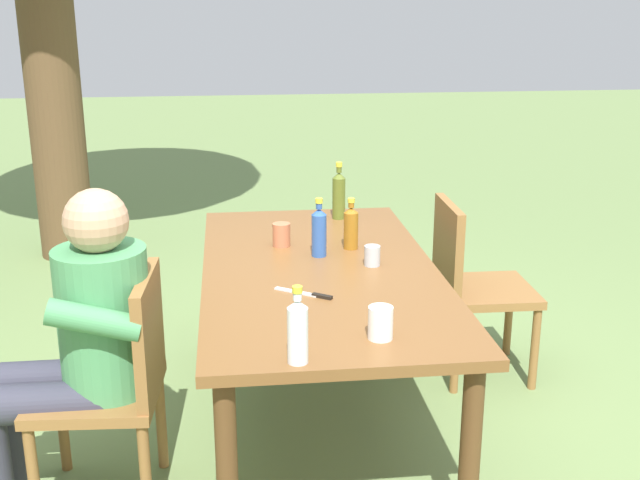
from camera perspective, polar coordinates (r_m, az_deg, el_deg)
The scene contains 13 objects.
ground_plane at distance 3.54m, azimuth 0.00°, elevation -13.17°, with size 24.00×24.00×0.00m, color #6B844C.
dining_table at distance 3.27m, azimuth 0.00°, elevation -3.33°, with size 1.84×0.95×0.73m.
chair_far_left at distance 2.95m, azimuth -14.33°, elevation -9.56°, with size 0.47×0.47×0.87m.
chair_near_right at distance 3.86m, azimuth 10.78°, elevation -2.84°, with size 0.45×0.45×0.87m.
person_in_white_shirt at distance 2.91m, azimuth -16.70°, elevation -6.58°, with size 0.47×0.61×1.18m.
bottle_amber at distance 3.46m, azimuth 2.24°, elevation 0.94°, with size 0.06×0.06×0.23m.
bottle_olive at distance 3.93m, azimuth 1.37°, elevation 3.30°, with size 0.06×0.06×0.29m.
bottle_clear at distance 2.39m, azimuth -1.62°, elevation -6.49°, with size 0.06×0.06×0.25m.
bottle_blue at distance 3.36m, azimuth -0.07°, elevation 0.63°, with size 0.06×0.06×0.25m.
cup_white at distance 2.58m, azimuth 4.37°, elevation -5.96°, with size 0.08×0.08×0.11m, color white.
cup_steel at distance 3.26m, azimuth 3.78°, elevation -1.13°, with size 0.07×0.07×0.08m, color #B2B7BC.
cup_terracotta at distance 3.51m, azimuth -2.79°, elevation 0.38°, with size 0.08×0.08×0.10m, color #BC6B47.
table_knife at distance 2.95m, azimuth -0.89°, elevation -3.90°, with size 0.16×0.21×0.01m.
Camera 1 is at (-3.04, 0.36, 1.79)m, focal length 44.48 mm.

